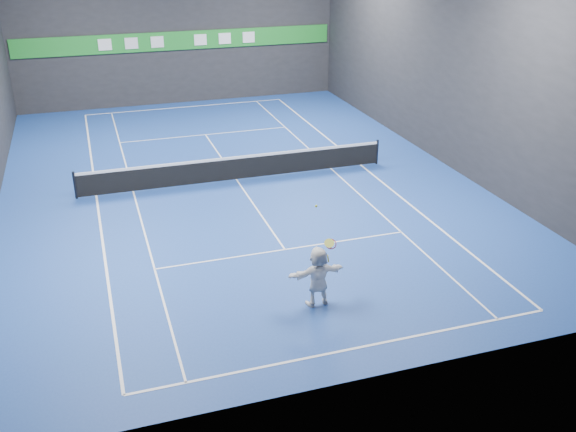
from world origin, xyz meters
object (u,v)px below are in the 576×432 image
object	(u,v)px
tennis_net	(236,167)
tennis_racket	(330,246)
player	(318,276)
tennis_ball	(316,206)

from	to	relation	value
tennis_net	tennis_racket	size ratio (longest dim) A/B	18.00
player	tennis_ball	distance (m)	2.03
tennis_ball	tennis_net	xyz separation A→B (m)	(0.19, 9.62, -2.35)
player	tennis_racket	bearing A→B (deg)	-175.13
tennis_ball	tennis_net	bearing A→B (deg)	88.89
tennis_net	player	bearing A→B (deg)	-90.73
tennis_ball	tennis_racket	size ratio (longest dim) A/B	0.10
player	tennis_racket	world-z (taller)	tennis_racket
player	tennis_ball	xyz separation A→B (m)	(-0.06, 0.08, 2.03)
tennis_ball	tennis_racket	distance (m)	1.25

